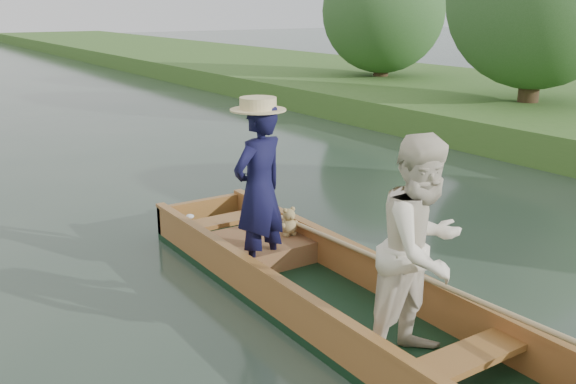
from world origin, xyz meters
TOP-DOWN VIEW (x-y plane):
  - ground at (0.00, 0.00)m, footprint 120.00×120.00m
  - trees_far at (3.13, 9.97)m, footprint 23.00×14.47m
  - punt at (-0.02, -0.18)m, footprint 1.12×5.00m

SIDE VIEW (x-z plane):
  - ground at x=0.00m, z-range 0.00..0.00m
  - punt at x=-0.02m, z-range -0.28..1.51m
  - trees_far at x=3.13m, z-range 0.24..4.90m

